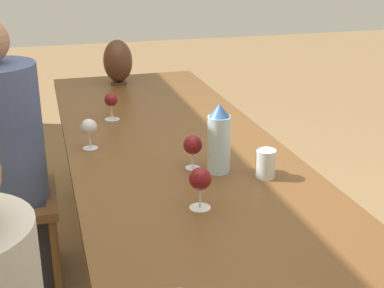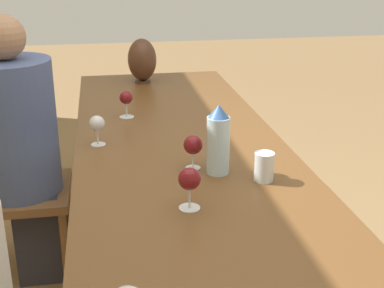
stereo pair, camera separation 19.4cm
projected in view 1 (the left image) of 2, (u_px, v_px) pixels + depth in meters
name	position (u px, v px, depth m)	size (l,w,h in m)	color
dining_table	(190.00, 181.00, 2.03)	(3.11, 0.87, 0.73)	brown
water_bottle	(219.00, 139.00, 1.92)	(0.08, 0.08, 0.26)	silver
water_tumbler	(266.00, 164.00, 1.90)	(0.07, 0.07, 0.10)	silver
vase	(118.00, 61.00, 3.13)	(0.17, 0.17, 0.26)	#4C2D1E
wine_glass_0	(111.00, 101.00, 2.51)	(0.07, 0.07, 0.13)	silver
wine_glass_2	(193.00, 145.00, 1.96)	(0.07, 0.07, 0.13)	silver
wine_glass_4	(89.00, 128.00, 2.15)	(0.07, 0.07, 0.13)	silver
wine_glass_5	(200.00, 180.00, 1.66)	(0.07, 0.07, 0.14)	silver
person_far	(4.00, 153.00, 2.34)	(0.38, 0.38, 1.24)	#2D2D38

